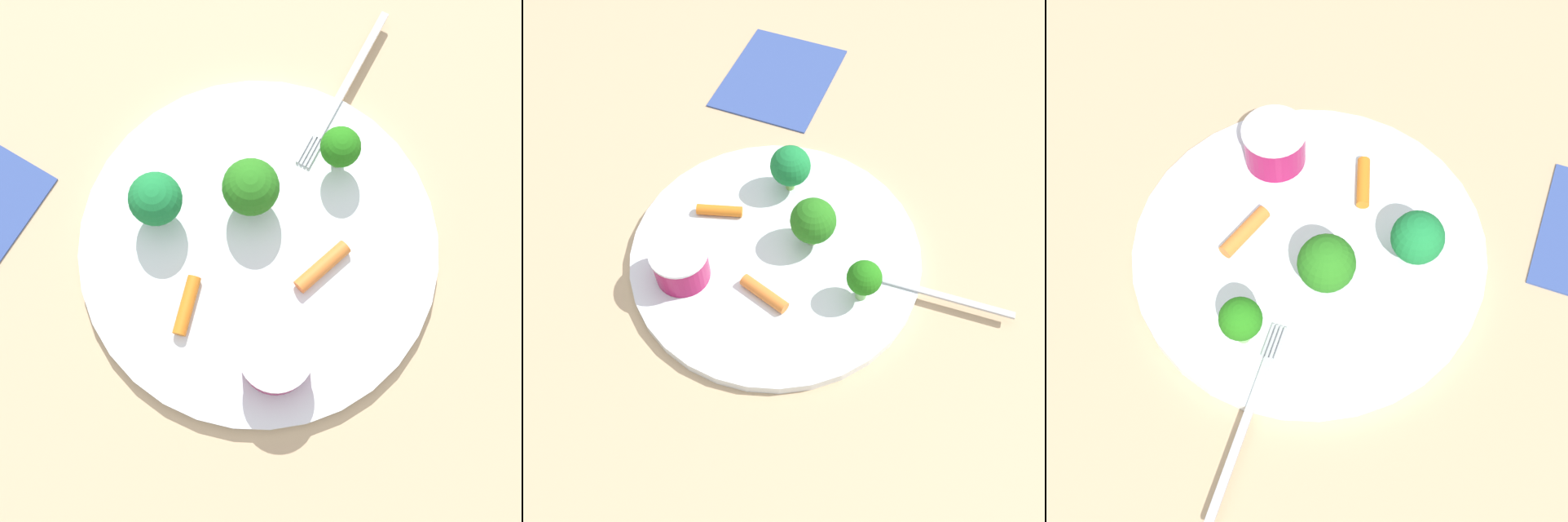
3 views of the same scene
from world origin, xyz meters
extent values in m
plane|color=tan|center=(0.00, 0.00, 0.00)|extent=(2.40, 2.40, 0.00)
cylinder|color=white|center=(0.00, 0.00, 0.01)|extent=(0.30, 0.30, 0.01)
cylinder|color=#9C134A|center=(0.08, -0.05, 0.03)|extent=(0.05, 0.05, 0.04)
cylinder|color=silver|center=(0.08, -0.05, 0.05)|extent=(0.06, 0.06, 0.00)
cylinder|color=#86C46E|center=(-0.02, 0.10, 0.02)|extent=(0.01, 0.01, 0.02)
sphere|color=#237817|center=(-0.02, 0.10, 0.05)|extent=(0.03, 0.03, 0.03)
cylinder|color=#8AB772|center=(-0.03, 0.02, 0.02)|extent=(0.01, 0.01, 0.02)
sphere|color=#28761D|center=(-0.03, 0.02, 0.05)|extent=(0.05, 0.05, 0.05)
cylinder|color=#7DBB5B|center=(-0.07, -0.05, 0.02)|extent=(0.01, 0.01, 0.02)
sphere|color=#1B7C3A|center=(-0.07, -0.05, 0.05)|extent=(0.04, 0.04, 0.04)
cylinder|color=orange|center=(0.01, -0.08, 0.02)|extent=(0.04, 0.04, 0.01)
cylinder|color=orange|center=(0.05, 0.03, 0.02)|extent=(0.02, 0.05, 0.01)
cube|color=#B2B5BB|center=(-0.07, 0.16, 0.01)|extent=(0.06, 0.12, 0.00)
cube|color=#B2B5BB|center=(-0.03, 0.09, 0.01)|extent=(0.01, 0.03, 0.00)
cube|color=#B2B5BB|center=(-0.04, 0.08, 0.01)|extent=(0.01, 0.03, 0.00)
cube|color=#B2B5BB|center=(-0.04, 0.08, 0.01)|extent=(0.01, 0.03, 0.00)
cube|color=#B2B5BB|center=(-0.04, 0.08, 0.01)|extent=(0.01, 0.03, 0.00)
camera|label=1|loc=(0.14, -0.10, 0.63)|focal=54.29mm
camera|label=2|loc=(0.25, 0.24, 0.52)|focal=41.40mm
camera|label=3|loc=(-0.22, 0.24, 0.55)|focal=51.64mm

